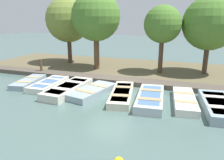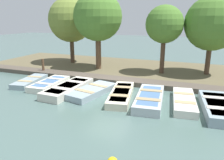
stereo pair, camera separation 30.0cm
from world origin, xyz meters
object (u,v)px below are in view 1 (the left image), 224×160
(rowboat_5, at_px, (150,98))
(rowboat_6, at_px, (185,100))
(rowboat_3, at_px, (92,91))
(rowboat_2, at_px, (68,89))
(park_tree_left, at_px, (96,17))
(park_tree_far_left, at_px, (68,20))
(park_tree_center, at_px, (163,25))
(rowboat_1, at_px, (49,84))
(rowboat_7, at_px, (218,106))
(park_tree_right, at_px, (210,23))
(rowboat_4, at_px, (122,94))
(mooring_post_near, at_px, (41,67))
(rowboat_0, at_px, (29,82))

(rowboat_5, relative_size, rowboat_6, 1.08)
(rowboat_5, bearing_deg, rowboat_3, -97.47)
(rowboat_2, xyz_separation_m, park_tree_left, (-5.37, -0.65, 3.76))
(park_tree_far_left, xyz_separation_m, park_tree_center, (1.05, 7.90, -0.28))
(rowboat_1, bearing_deg, rowboat_7, 84.69)
(rowboat_2, bearing_deg, rowboat_1, -104.40)
(rowboat_5, distance_m, park_tree_right, 7.69)
(park_tree_left, bearing_deg, park_tree_right, 98.23)
(rowboat_4, relative_size, park_tree_left, 0.63)
(rowboat_7, relative_size, mooring_post_near, 3.04)
(rowboat_1, bearing_deg, rowboat_6, 86.53)
(park_tree_left, xyz_separation_m, park_tree_right, (-1.12, 7.73, -0.43))
(rowboat_7, bearing_deg, park_tree_right, 176.28)
(rowboat_1, xyz_separation_m, rowboat_5, (0.38, 6.01, 0.03))
(rowboat_0, bearing_deg, rowboat_3, 75.82)
(rowboat_2, bearing_deg, park_tree_right, 134.52)
(rowboat_0, bearing_deg, park_tree_center, 116.26)
(rowboat_4, relative_size, park_tree_far_left, 0.65)
(park_tree_center, relative_size, park_tree_right, 0.89)
(mooring_post_near, relative_size, park_tree_far_left, 0.20)
(rowboat_0, bearing_deg, rowboat_1, 78.90)
(rowboat_3, bearing_deg, park_tree_left, -147.32)
(rowboat_1, bearing_deg, mooring_post_near, -138.84)
(rowboat_4, relative_size, mooring_post_near, 3.18)
(rowboat_6, relative_size, rowboat_7, 0.94)
(rowboat_5, distance_m, park_tree_center, 6.50)
(rowboat_5, distance_m, mooring_post_near, 8.68)
(park_tree_far_left, relative_size, park_tree_center, 1.18)
(park_tree_left, height_order, park_tree_center, park_tree_left)
(mooring_post_near, relative_size, park_tree_left, 0.20)
(rowboat_6, bearing_deg, park_tree_right, 163.16)
(rowboat_4, distance_m, mooring_post_near, 7.24)
(rowboat_7, xyz_separation_m, park_tree_center, (-5.60, -3.28, 3.24))
(rowboat_5, bearing_deg, mooring_post_near, -114.08)
(rowboat_2, bearing_deg, rowboat_4, 96.44)
(rowboat_3, distance_m, park_tree_right, 9.19)
(rowboat_2, relative_size, park_tree_right, 0.67)
(rowboat_2, relative_size, rowboat_4, 0.98)
(rowboat_0, height_order, park_tree_left, park_tree_left)
(mooring_post_near, xyz_separation_m, park_tree_left, (-2.59, 3.16, 3.39))
(rowboat_7, bearing_deg, rowboat_0, -98.71)
(park_tree_far_left, bearing_deg, park_tree_center, 82.43)
(rowboat_6, relative_size, park_tree_far_left, 0.58)
(rowboat_6, relative_size, mooring_post_near, 2.86)
(park_tree_far_left, xyz_separation_m, park_tree_left, (1.38, 3.14, 0.23))
(rowboat_5, xyz_separation_m, park_tree_far_left, (-6.66, -8.23, 3.53))
(rowboat_3, height_order, rowboat_4, rowboat_4)
(rowboat_1, distance_m, park_tree_right, 11.06)
(rowboat_5, bearing_deg, park_tree_center, 177.32)
(rowboat_0, xyz_separation_m, park_tree_left, (-4.87, 2.39, 3.81))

